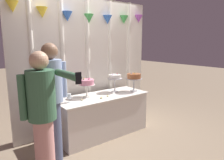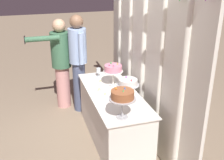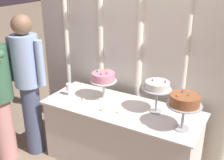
{
  "view_description": "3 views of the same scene",
  "coord_description": "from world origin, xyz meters",
  "px_view_note": "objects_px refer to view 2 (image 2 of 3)",
  "views": [
    {
      "loc": [
        -2.0,
        -2.8,
        1.69
      ],
      "look_at": [
        0.15,
        0.01,
        1.02
      ],
      "focal_mm": 32.09,
      "sensor_mm": 36.0,
      "label": 1
    },
    {
      "loc": [
        3.41,
        -0.96,
        2.41
      ],
      "look_at": [
        0.14,
        0.04,
        1.0
      ],
      "focal_mm": 44.97,
      "sensor_mm": 36.0,
      "label": 2
    },
    {
      "loc": [
        1.23,
        -2.25,
        2.15
      ],
      "look_at": [
        -0.15,
        0.17,
        1.0
      ],
      "focal_mm": 44.84,
      "sensor_mm": 36.0,
      "label": 3
    }
  ],
  "objects_px": {
    "tealight_far_left": "(100,81)",
    "guest_man_pink_jacket": "(78,59)",
    "cake_table": "(113,116)",
    "cake_display_center": "(128,83)",
    "wine_glass": "(98,71)",
    "cake_display_leftmost": "(113,69)",
    "guest_man_dark_suit": "(61,60)",
    "tealight_near_left": "(99,90)",
    "cake_display_rightmost": "(123,96)",
    "tealight_near_right": "(105,94)"
  },
  "relations": [
    {
      "from": "tealight_far_left",
      "to": "guest_man_pink_jacket",
      "type": "xyz_separation_m",
      "value": [
        -0.59,
        -0.23,
        0.19
      ]
    },
    {
      "from": "cake_table",
      "to": "cake_display_center",
      "type": "distance_m",
      "value": 0.75
    },
    {
      "from": "guest_man_pink_jacket",
      "to": "wine_glass",
      "type": "bearing_deg",
      "value": 34.52
    },
    {
      "from": "cake_display_leftmost",
      "to": "guest_man_dark_suit",
      "type": "distance_m",
      "value": 1.19
    },
    {
      "from": "tealight_near_left",
      "to": "guest_man_dark_suit",
      "type": "height_order",
      "value": "guest_man_dark_suit"
    },
    {
      "from": "tealight_near_left",
      "to": "cake_display_center",
      "type": "bearing_deg",
      "value": 27.23
    },
    {
      "from": "tealight_far_left",
      "to": "guest_man_pink_jacket",
      "type": "height_order",
      "value": "guest_man_pink_jacket"
    },
    {
      "from": "wine_glass",
      "to": "cake_display_leftmost",
      "type": "bearing_deg",
      "value": 17.18
    },
    {
      "from": "tealight_far_left",
      "to": "tealight_near_left",
      "type": "xyz_separation_m",
      "value": [
        0.32,
        -0.1,
        0.0
      ]
    },
    {
      "from": "cake_display_rightmost",
      "to": "wine_glass",
      "type": "bearing_deg",
      "value": 177.46
    },
    {
      "from": "cake_display_leftmost",
      "to": "cake_display_rightmost",
      "type": "xyz_separation_m",
      "value": [
        0.96,
        -0.18,
        0.03
      ]
    },
    {
      "from": "tealight_near_left",
      "to": "tealight_near_right",
      "type": "distance_m",
      "value": 0.17
    },
    {
      "from": "guest_man_pink_jacket",
      "to": "guest_man_dark_suit",
      "type": "distance_m",
      "value": 0.35
    },
    {
      "from": "tealight_near_left",
      "to": "tealight_near_right",
      "type": "relative_size",
      "value": 1.28
    },
    {
      "from": "cake_display_center",
      "to": "tealight_near_left",
      "type": "bearing_deg",
      "value": -152.77
    },
    {
      "from": "cake_display_center",
      "to": "tealight_near_left",
      "type": "height_order",
      "value": "cake_display_center"
    },
    {
      "from": "cake_table",
      "to": "guest_man_pink_jacket",
      "type": "distance_m",
      "value": 1.22
    },
    {
      "from": "guest_man_pink_jacket",
      "to": "guest_man_dark_suit",
      "type": "xyz_separation_m",
      "value": [
        -0.23,
        -0.26,
        -0.07
      ]
    },
    {
      "from": "cake_display_center",
      "to": "wine_glass",
      "type": "xyz_separation_m",
      "value": [
        -1.03,
        -0.12,
        -0.18
      ]
    },
    {
      "from": "wine_glass",
      "to": "tealight_near_right",
      "type": "bearing_deg",
      "value": -7.2
    },
    {
      "from": "tealight_near_left",
      "to": "cake_display_leftmost",
      "type": "bearing_deg",
      "value": 118.85
    },
    {
      "from": "cake_table",
      "to": "guest_man_pink_jacket",
      "type": "relative_size",
      "value": 1.02
    },
    {
      "from": "cake_display_rightmost",
      "to": "tealight_near_left",
      "type": "bearing_deg",
      "value": -175.12
    },
    {
      "from": "tealight_near_right",
      "to": "guest_man_dark_suit",
      "type": "xyz_separation_m",
      "value": [
        -1.29,
        -0.43,
        0.12
      ]
    },
    {
      "from": "tealight_far_left",
      "to": "tealight_near_left",
      "type": "relative_size",
      "value": 0.77
    },
    {
      "from": "cake_display_rightmost",
      "to": "cake_display_leftmost",
      "type": "bearing_deg",
      "value": 169.25
    },
    {
      "from": "tealight_near_right",
      "to": "guest_man_pink_jacket",
      "type": "relative_size",
      "value": 0.02
    },
    {
      "from": "tealight_far_left",
      "to": "tealight_near_right",
      "type": "height_order",
      "value": "tealight_near_right"
    },
    {
      "from": "cake_display_leftmost",
      "to": "guest_man_pink_jacket",
      "type": "relative_size",
      "value": 0.2
    },
    {
      "from": "cake_table",
      "to": "wine_glass",
      "type": "bearing_deg",
      "value": -176.96
    },
    {
      "from": "tealight_near_right",
      "to": "guest_man_pink_jacket",
      "type": "height_order",
      "value": "guest_man_pink_jacket"
    },
    {
      "from": "cake_display_center",
      "to": "guest_man_pink_jacket",
      "type": "bearing_deg",
      "value": -164.87
    },
    {
      "from": "tealight_near_left",
      "to": "wine_glass",
      "type": "bearing_deg",
      "value": 166.31
    },
    {
      "from": "tealight_near_left",
      "to": "guest_man_pink_jacket",
      "type": "distance_m",
      "value": 0.93
    },
    {
      "from": "cake_display_rightmost",
      "to": "tealight_far_left",
      "type": "distance_m",
      "value": 1.17
    },
    {
      "from": "tealight_far_left",
      "to": "tealight_near_right",
      "type": "xyz_separation_m",
      "value": [
        0.48,
        -0.06,
        0.0
      ]
    },
    {
      "from": "cake_table",
      "to": "tealight_near_left",
      "type": "height_order",
      "value": "tealight_near_left"
    },
    {
      "from": "cake_display_center",
      "to": "cake_display_rightmost",
      "type": "height_order",
      "value": "cake_display_rightmost"
    },
    {
      "from": "tealight_near_left",
      "to": "guest_man_pink_jacket",
      "type": "xyz_separation_m",
      "value": [
        -0.9,
        -0.12,
        0.19
      ]
    },
    {
      "from": "wine_glass",
      "to": "tealight_near_left",
      "type": "relative_size",
      "value": 2.79
    },
    {
      "from": "cake_display_center",
      "to": "wine_glass",
      "type": "height_order",
      "value": "cake_display_center"
    },
    {
      "from": "cake_table",
      "to": "cake_display_rightmost",
      "type": "relative_size",
      "value": 4.55
    },
    {
      "from": "cake_display_leftmost",
      "to": "guest_man_dark_suit",
      "type": "height_order",
      "value": "guest_man_dark_suit"
    },
    {
      "from": "cake_display_leftmost",
      "to": "tealight_far_left",
      "type": "distance_m",
      "value": 0.34
    },
    {
      "from": "tealight_far_left",
      "to": "cake_display_rightmost",
      "type": "bearing_deg",
      "value": -1.57
    },
    {
      "from": "cake_display_rightmost",
      "to": "guest_man_pink_jacket",
      "type": "bearing_deg",
      "value": -173.56
    },
    {
      "from": "tealight_far_left",
      "to": "guest_man_dark_suit",
      "type": "relative_size",
      "value": 0.02
    },
    {
      "from": "cake_display_center",
      "to": "guest_man_pink_jacket",
      "type": "height_order",
      "value": "guest_man_pink_jacket"
    },
    {
      "from": "cake_table",
      "to": "tealight_far_left",
      "type": "distance_m",
      "value": 0.6
    },
    {
      "from": "cake_table",
      "to": "guest_man_dark_suit",
      "type": "relative_size",
      "value": 1.08
    }
  ]
}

